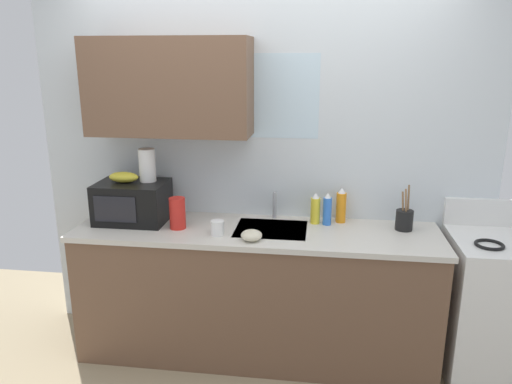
{
  "coord_description": "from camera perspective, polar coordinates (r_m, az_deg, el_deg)",
  "views": [
    {
      "loc": [
        0.4,
        -2.95,
        1.99
      ],
      "look_at": [
        0.0,
        0.0,
        1.15
      ],
      "focal_mm": 34.24,
      "sensor_mm": 36.0,
      "label": 1
    }
  ],
  "objects": [
    {
      "name": "dish_soap_bottle_orange",
      "position": [
        3.32,
        9.91,
        -1.63
      ],
      "size": [
        0.07,
        0.07,
        0.24
      ],
      "color": "orange",
      "rests_on": "counter_unit"
    },
    {
      "name": "stove_range",
      "position": [
        3.51,
        26.13,
        -11.86
      ],
      "size": [
        0.6,
        0.6,
        1.08
      ],
      "color": "white",
      "rests_on": "ground"
    },
    {
      "name": "paper_towel_roll",
      "position": [
        3.34,
        -12.59,
        3.08
      ],
      "size": [
        0.11,
        0.11,
        0.22
      ],
      "primitive_type": "cylinder",
      "color": "white",
      "rests_on": "microwave"
    },
    {
      "name": "cereal_canister",
      "position": [
        3.19,
        -9.16,
        -2.46
      ],
      "size": [
        0.1,
        0.1,
        0.2
      ],
      "primitive_type": "cylinder",
      "color": "red",
      "rests_on": "counter_unit"
    },
    {
      "name": "kitchen_wall_assembly",
      "position": [
        3.36,
        -1.37,
        5.05
      ],
      "size": [
        3.13,
        0.42,
        2.5
      ],
      "color": "silver",
      "rests_on": "ground"
    },
    {
      "name": "mug_white",
      "position": [
        3.06,
        -4.53,
        -4.2
      ],
      "size": [
        0.08,
        0.08,
        0.09
      ],
      "primitive_type": "cylinder",
      "color": "white",
      "rests_on": "counter_unit"
    },
    {
      "name": "banana_bunch",
      "position": [
        3.36,
        -15.2,
        1.69
      ],
      "size": [
        0.2,
        0.11,
        0.07
      ],
      "primitive_type": "ellipsoid",
      "color": "gold",
      "rests_on": "microwave"
    },
    {
      "name": "microwave",
      "position": [
        3.39,
        -14.23,
        -1.13
      ],
      "size": [
        0.46,
        0.35,
        0.27
      ],
      "color": "black",
      "rests_on": "counter_unit"
    },
    {
      "name": "counter_unit",
      "position": [
        3.35,
        0.03,
        -11.48
      ],
      "size": [
        2.36,
        0.63,
        0.9
      ],
      "color": "brown",
      "rests_on": "ground"
    },
    {
      "name": "dish_soap_bottle_yellow",
      "position": [
        3.27,
        6.95,
        -2.0
      ],
      "size": [
        0.06,
        0.06,
        0.21
      ],
      "color": "yellow",
      "rests_on": "counter_unit"
    },
    {
      "name": "small_bowl",
      "position": [
        2.97,
        -0.6,
        -5.07
      ],
      "size": [
        0.13,
        0.13,
        0.06
      ],
      "primitive_type": "ellipsoid",
      "color": "beige",
      "rests_on": "counter_unit"
    },
    {
      "name": "utensil_crock",
      "position": [
        3.28,
        16.94,
        -3.06
      ],
      "size": [
        0.11,
        0.11,
        0.3
      ],
      "color": "black",
      "rests_on": "counter_unit"
    },
    {
      "name": "dish_soap_bottle_blue",
      "position": [
        3.26,
        8.32,
        -2.06
      ],
      "size": [
        0.06,
        0.06,
        0.22
      ],
      "color": "blue",
      "rests_on": "counter_unit"
    },
    {
      "name": "sink_faucet",
      "position": [
        3.36,
        2.18,
        -1.55
      ],
      "size": [
        0.03,
        0.03,
        0.18
      ],
      "primitive_type": "cylinder",
      "color": "#B2B5BA",
      "rests_on": "counter_unit"
    }
  ]
}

